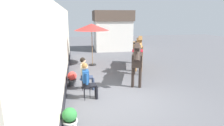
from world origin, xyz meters
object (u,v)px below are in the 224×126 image
seated_visitor_far (85,72)px  flower_planter_far (72,78)px  seated_visitor_near (88,79)px  cafe_parasol (92,27)px  flower_planter_near (70,119)px  saddled_horse_far (138,48)px  saddled_horse_near (137,57)px

seated_visitor_far → flower_planter_far: 0.94m
seated_visitor_near → flower_planter_far: (-0.59, 1.59, -0.44)m
seated_visitor_near → cafe_parasol: (0.62, 5.11, 1.59)m
seated_visitor_far → flower_planter_near: 3.01m
saddled_horse_far → flower_planter_far: saddled_horse_far is taller
seated_visitor_near → saddled_horse_far: (3.22, 4.06, 0.38)m
saddled_horse_near → flower_planter_near: bearing=-130.2°
flower_planter_near → cafe_parasol: (1.23, 7.05, 2.03)m
saddled_horse_near → flower_planter_near: size_ratio=4.50×
saddled_horse_far → saddled_horse_near: bearing=-108.4°
seated_visitor_near → saddled_horse_near: (2.42, 1.65, 0.38)m
cafe_parasol → seated_visitor_near: bearing=-96.9°
seated_visitor_far → saddled_horse_far: saddled_horse_far is taller
flower_planter_near → cafe_parasol: cafe_parasol is taller
saddled_horse_near → flower_planter_near: (-3.03, -3.59, -0.82)m
seated_visitor_near → cafe_parasol: cafe_parasol is taller
flower_planter_far → saddled_horse_near: bearing=1.1°
saddled_horse_near → flower_planter_near: saddled_horse_near is taller
flower_planter_far → saddled_horse_far: bearing=32.9°
seated_visitor_near → cafe_parasol: size_ratio=0.54×
cafe_parasol → saddled_horse_near: bearing=-62.5°
saddled_horse_near → flower_planter_far: saddled_horse_near is taller
saddled_horse_far → cafe_parasol: cafe_parasol is taller
flower_planter_far → cafe_parasol: 4.23m
saddled_horse_near → flower_planter_far: bearing=-178.9°
cafe_parasol → flower_planter_near: bearing=-99.9°
saddled_horse_near → cafe_parasol: (-1.80, 3.46, 1.20)m
flower_planter_far → cafe_parasol: size_ratio=0.25×
seated_visitor_far → cafe_parasol: size_ratio=0.54×
seated_visitor_near → saddled_horse_near: bearing=34.3°
seated_visitor_far → flower_planter_near: seated_visitor_far is taller
seated_visitor_far → saddled_horse_far: (3.26, 3.08, 0.38)m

